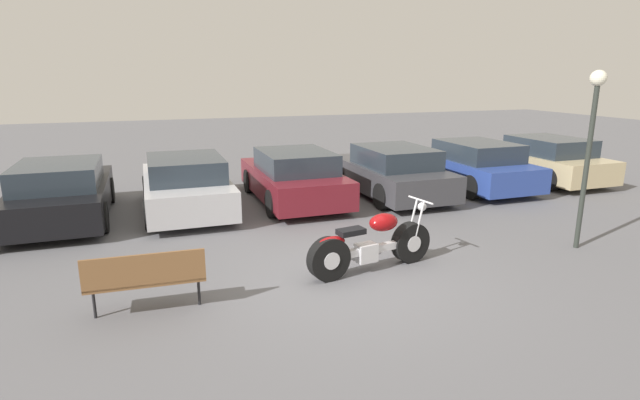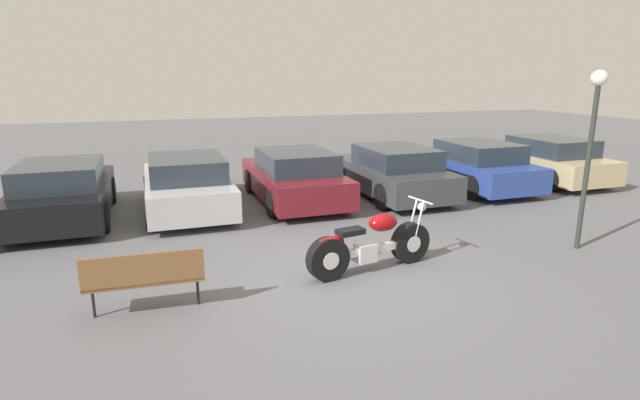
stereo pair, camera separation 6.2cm
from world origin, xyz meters
The scene contains 10 objects.
ground_plane centered at (0.00, 0.00, 0.00)m, with size 60.00×60.00×0.00m, color slate.
motorcycle centered at (0.47, 0.09, 0.44)m, with size 2.33×0.78×1.09m.
parked_car_black centered at (-4.70, 4.96, 0.63)m, with size 1.94×4.16×1.32m.
parked_car_silver centered at (-2.06, 4.90, 0.63)m, with size 1.94×4.16×1.32m.
parked_car_maroon centered at (0.58, 4.92, 0.63)m, with size 1.94×4.16×1.32m.
parked_car_dark_grey centered at (3.21, 4.70, 0.63)m, with size 1.94×4.16×1.32m.
parked_car_blue centered at (5.85, 4.82, 0.63)m, with size 1.94×4.16×1.32m.
parked_car_champagne centered at (8.48, 4.93, 0.63)m, with size 1.94×4.16×1.32m.
park_bench centered at (-3.02, -0.31, 0.55)m, with size 1.57×0.46×0.89m.
lamp_post centered at (4.59, -0.17, 2.25)m, with size 0.28×0.28×3.23m.
Camera 2 is at (-2.82, -6.94, 3.17)m, focal length 28.00 mm.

